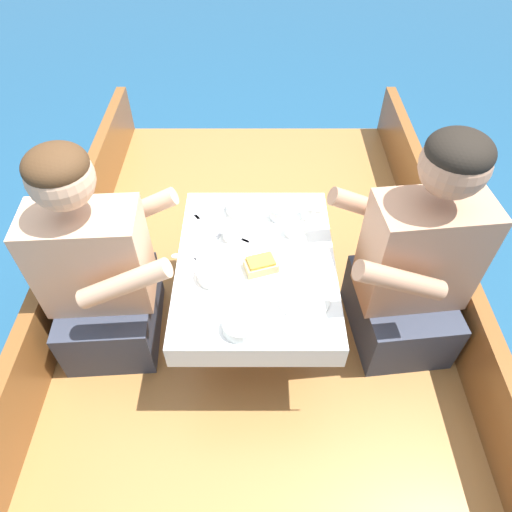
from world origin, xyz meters
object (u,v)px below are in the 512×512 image
sandwich (261,265)px  coffee_cup_center (309,210)px  person_starboard (414,268)px  tin_can (278,213)px  coffee_cup_port (294,229)px  person_port (99,274)px  coffee_cup_starboard (231,231)px

sandwich → coffee_cup_center: (0.20, 0.30, -0.00)m
person_starboard → sandwich: bearing=-2.8°
coffee_cup_center → tin_can: coffee_cup_center is taller
sandwich → coffee_cup_port: (0.13, 0.19, -0.01)m
person_port → sandwich: 0.62m
tin_can → person_port: bearing=-159.2°
person_starboard → tin_can: bearing=-32.6°
person_port → tin_can: 0.74m
person_port → coffee_cup_center: 0.86m
coffee_cup_center → tin_can: size_ratio=1.33×
sandwich → coffee_cup_port: size_ratio=1.47×
coffee_cup_port → tin_can: bearing=121.2°
coffee_cup_port → coffee_cup_center: bearing=56.4°
person_port → sandwich: size_ratio=7.08×
person_port → tin_can: (0.69, 0.26, 0.08)m
person_port → tin_can: person_port is taller
coffee_cup_port → tin_can: size_ratio=1.35×
coffee_cup_port → coffee_cup_center: coffee_cup_center is taller
coffee_cup_center → person_port: bearing=-161.6°
person_port → coffee_cup_center: (0.81, 0.27, 0.08)m
coffee_cup_starboard → tin_can: bearing=31.1°
person_starboard → coffee_cup_port: person_starboard is taller
person_port → person_starboard: 1.20m
coffee_cup_port → coffee_cup_starboard: 0.25m
coffee_cup_center → sandwich: bearing=-124.0°
sandwich → coffee_cup_center: 0.36m
person_starboard → coffee_cup_starboard: (-0.70, 0.14, 0.06)m
person_starboard → sandwich: 0.58m
coffee_cup_starboard → coffee_cup_center: coffee_cup_starboard is taller
coffee_cup_port → person_starboard: bearing=-19.2°
person_port → coffee_cup_center: bearing=14.9°
coffee_cup_port → coffee_cup_starboard: (-0.25, -0.02, 0.01)m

